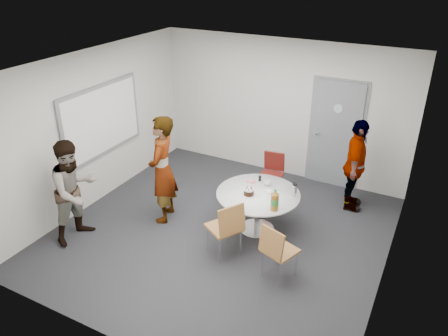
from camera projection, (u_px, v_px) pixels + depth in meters
The scene contains 15 objects.
floor at pixel (221, 233), 7.10m from camera, with size 5.00×5.00×0.00m, color #242428.
ceiling at pixel (221, 67), 5.88m from camera, with size 5.00×5.00×0.00m, color silver.
wall_back at pixel (281, 109), 8.47m from camera, with size 5.00×5.00×0.00m, color silver.
wall_left at pixel (93, 129), 7.52m from camera, with size 5.00×5.00×0.00m, color silver.
wall_right at pixel (398, 197), 5.45m from camera, with size 5.00×5.00×0.00m, color silver.
wall_front at pixel (108, 249), 4.51m from camera, with size 5.00×5.00×0.00m, color silver.
door at pixel (335, 135), 8.14m from camera, with size 1.02×0.17×2.12m.
whiteboard at pixel (102, 120), 7.62m from camera, with size 0.04×1.90×1.25m.
table at pixel (259, 199), 6.88m from camera, with size 1.32×1.32×1.04m.
chair_near_left at pixel (227, 225), 6.29m from camera, with size 0.63×0.62×0.93m.
chair_near_right at pixel (276, 248), 5.88m from camera, with size 0.52×0.55×0.86m.
chair_far at pixel (272, 170), 7.98m from camera, with size 0.44×0.47×0.83m.
person_main at pixel (162, 170), 7.09m from camera, with size 0.67×0.44×1.83m, color #A5C6EA.
person_left at pixel (75, 191), 6.65m from camera, with size 0.80×0.63×1.65m, color white.
person_right at pixel (355, 166), 7.44m from camera, with size 0.96×0.40×1.65m, color black.
Camera 1 is at (2.76, -5.17, 4.13)m, focal length 35.00 mm.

